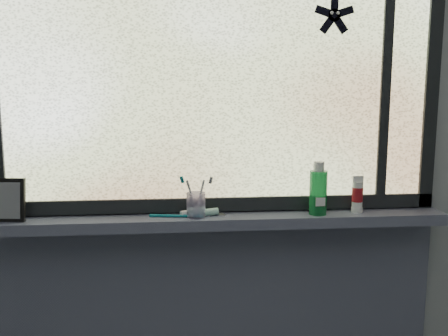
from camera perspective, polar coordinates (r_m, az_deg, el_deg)
name	(u,v)px	position (r m, az deg, el deg)	size (l,w,h in m)	color
wall_back	(220,149)	(1.82, -0.49, 2.22)	(3.00, 0.01, 2.50)	#9EA3A8
windowsill	(222,221)	(1.79, -0.28, -6.03)	(1.62, 0.14, 0.04)	#52566E
window_pane	(220,70)	(1.78, -0.44, 11.11)	(1.50, 0.01, 1.00)	silver
frame_bottom	(220,204)	(1.83, -0.41, -4.12)	(1.60, 0.03, 0.05)	black
frame_right	(432,71)	(2.00, 22.67, 10.20)	(0.05, 0.03, 1.10)	black
frame_mullion	(386,71)	(1.92, 17.99, 10.53)	(0.04, 0.03, 1.00)	black
starfish_sticker	(334,15)	(1.86, 12.49, 16.68)	(0.15, 0.02, 0.15)	black
vanity_mirror	(8,200)	(1.85, -23.49, -3.36)	(0.12, 0.06, 0.15)	black
toothpaste_tube	(202,211)	(1.77, -2.52, -4.99)	(0.19, 0.04, 0.03)	white
toothbrush_cup	(196,205)	(1.76, -3.22, -4.23)	(0.07, 0.07, 0.09)	#B2A2D7
toothbrush_lying	(176,215)	(1.76, -5.52, -5.38)	(0.23, 0.02, 0.02)	#0E737F
mouthwash_bottle	(318,188)	(1.81, 10.72, -2.27)	(0.06, 0.06, 0.16)	#1C9043
cream_tube	(357,193)	(1.88, 15.01, -2.76)	(0.04, 0.04, 0.10)	silver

